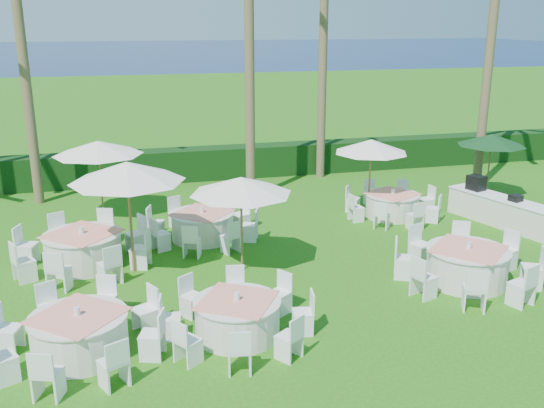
{
  "coord_description": "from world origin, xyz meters",
  "views": [
    {
      "loc": [
        -2.69,
        -10.79,
        5.93
      ],
      "look_at": [
        1.11,
        3.9,
        1.3
      ],
      "focal_mm": 40.0,
      "sensor_mm": 36.0,
      "label": 1
    }
  ],
  "objects_px": {
    "umbrella_b": "(241,186)",
    "umbrella_c": "(98,148)",
    "banquet_table_f": "(392,204)",
    "umbrella_a": "(127,172)",
    "banquet_table_e": "(203,225)",
    "banquet_table_a": "(79,334)",
    "banquet_table_c": "(467,264)",
    "umbrella_d": "(371,146)",
    "banquet_table_b": "(237,317)",
    "banquet_table_d": "(83,248)",
    "buffet_table": "(502,210)",
    "umbrella_green": "(492,140)"
  },
  "relations": [
    {
      "from": "umbrella_b",
      "to": "umbrella_c",
      "type": "xyz_separation_m",
      "value": [
        -3.35,
        5.14,
        0.06
      ]
    },
    {
      "from": "banquet_table_f",
      "to": "umbrella_c",
      "type": "xyz_separation_m",
      "value": [
        -8.77,
        2.13,
        1.83
      ]
    },
    {
      "from": "umbrella_a",
      "to": "umbrella_c",
      "type": "relative_size",
      "value": 1.02
    },
    {
      "from": "banquet_table_e",
      "to": "umbrella_c",
      "type": "distance_m",
      "value": 4.23
    },
    {
      "from": "banquet_table_a",
      "to": "banquet_table_c",
      "type": "relative_size",
      "value": 0.94
    },
    {
      "from": "banquet_table_e",
      "to": "umbrella_b",
      "type": "bearing_deg",
      "value": -75.87
    },
    {
      "from": "banquet_table_e",
      "to": "banquet_table_f",
      "type": "distance_m",
      "value": 6.07
    },
    {
      "from": "banquet_table_e",
      "to": "umbrella_d",
      "type": "bearing_deg",
      "value": 10.43
    },
    {
      "from": "banquet_table_f",
      "to": "umbrella_a",
      "type": "relative_size",
      "value": 1.07
    },
    {
      "from": "banquet_table_b",
      "to": "umbrella_d",
      "type": "distance_m",
      "value": 8.82
    },
    {
      "from": "banquet_table_f",
      "to": "banquet_table_e",
      "type": "bearing_deg",
      "value": -174.74
    },
    {
      "from": "banquet_table_a",
      "to": "banquet_table_b",
      "type": "bearing_deg",
      "value": -0.86
    },
    {
      "from": "banquet_table_d",
      "to": "banquet_table_b",
      "type": "bearing_deg",
      "value": -55.62
    },
    {
      "from": "umbrella_d",
      "to": "banquet_table_e",
      "type": "bearing_deg",
      "value": -169.57
    },
    {
      "from": "umbrella_b",
      "to": "umbrella_d",
      "type": "xyz_separation_m",
      "value": [
        4.82,
        3.46,
        0.02
      ]
    },
    {
      "from": "umbrella_a",
      "to": "buffet_table",
      "type": "bearing_deg",
      "value": 4.41
    },
    {
      "from": "umbrella_a",
      "to": "umbrella_d",
      "type": "bearing_deg",
      "value": 21.14
    },
    {
      "from": "banquet_table_a",
      "to": "banquet_table_b",
      "type": "distance_m",
      "value": 2.94
    },
    {
      "from": "banquet_table_f",
      "to": "umbrella_d",
      "type": "distance_m",
      "value": 1.95
    },
    {
      "from": "banquet_table_d",
      "to": "umbrella_b",
      "type": "distance_m",
      "value": 4.36
    },
    {
      "from": "banquet_table_b",
      "to": "banquet_table_f",
      "type": "distance_m",
      "value": 8.72
    },
    {
      "from": "banquet_table_d",
      "to": "umbrella_green",
      "type": "distance_m",
      "value": 13.61
    },
    {
      "from": "umbrella_a",
      "to": "umbrella_green",
      "type": "bearing_deg",
      "value": 16.0
    },
    {
      "from": "banquet_table_b",
      "to": "umbrella_green",
      "type": "bearing_deg",
      "value": 35.16
    },
    {
      "from": "banquet_table_c",
      "to": "umbrella_a",
      "type": "relative_size",
      "value": 1.2
    },
    {
      "from": "banquet_table_c",
      "to": "banquet_table_e",
      "type": "xyz_separation_m",
      "value": [
        -5.57,
        4.47,
        -0.03
      ]
    },
    {
      "from": "banquet_table_b",
      "to": "banquet_table_c",
      "type": "distance_m",
      "value": 5.81
    },
    {
      "from": "umbrella_green",
      "to": "umbrella_d",
      "type": "bearing_deg",
      "value": -172.77
    },
    {
      "from": "banquet_table_b",
      "to": "umbrella_b",
      "type": "distance_m",
      "value": 3.68
    },
    {
      "from": "banquet_table_c",
      "to": "umbrella_b",
      "type": "height_order",
      "value": "umbrella_b"
    },
    {
      "from": "umbrella_b",
      "to": "umbrella_d",
      "type": "relative_size",
      "value": 1.03
    },
    {
      "from": "banquet_table_d",
      "to": "umbrella_a",
      "type": "distance_m",
      "value": 2.49
    },
    {
      "from": "banquet_table_d",
      "to": "banquet_table_e",
      "type": "height_order",
      "value": "banquet_table_d"
    },
    {
      "from": "banquet_table_c",
      "to": "umbrella_d",
      "type": "xyz_separation_m",
      "value": [
        -0.14,
        5.47,
        1.74
      ]
    },
    {
      "from": "umbrella_b",
      "to": "umbrella_d",
      "type": "distance_m",
      "value": 5.93
    },
    {
      "from": "umbrella_green",
      "to": "banquet_table_c",
      "type": "bearing_deg",
      "value": -126.57
    },
    {
      "from": "banquet_table_f",
      "to": "umbrella_a",
      "type": "xyz_separation_m",
      "value": [
        -8.02,
        -2.42,
        2.13
      ]
    },
    {
      "from": "umbrella_b",
      "to": "umbrella_a",
      "type": "bearing_deg",
      "value": 167.06
    },
    {
      "from": "banquet_table_a",
      "to": "umbrella_b",
      "type": "relative_size",
      "value": 1.26
    },
    {
      "from": "umbrella_c",
      "to": "banquet_table_c",
      "type": "bearing_deg",
      "value": -40.75
    },
    {
      "from": "banquet_table_d",
      "to": "banquet_table_a",
      "type": "bearing_deg",
      "value": -88.74
    },
    {
      "from": "banquet_table_e",
      "to": "umbrella_green",
      "type": "distance_m",
      "value": 10.33
    },
    {
      "from": "banquet_table_e",
      "to": "umbrella_c",
      "type": "bearing_deg",
      "value": 135.5
    },
    {
      "from": "umbrella_b",
      "to": "buffet_table",
      "type": "height_order",
      "value": "umbrella_b"
    },
    {
      "from": "banquet_table_c",
      "to": "buffet_table",
      "type": "relative_size",
      "value": 0.89
    },
    {
      "from": "banquet_table_b",
      "to": "buffet_table",
      "type": "bearing_deg",
      "value": 26.88
    },
    {
      "from": "banquet_table_a",
      "to": "umbrella_d",
      "type": "distance_m",
      "value": 10.88
    },
    {
      "from": "banquet_table_e",
      "to": "buffet_table",
      "type": "distance_m",
      "value": 8.94
    },
    {
      "from": "banquet_table_e",
      "to": "banquet_table_f",
      "type": "height_order",
      "value": "banquet_table_e"
    },
    {
      "from": "banquet_table_c",
      "to": "banquet_table_b",
      "type": "bearing_deg",
      "value": -168.84
    }
  ]
}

